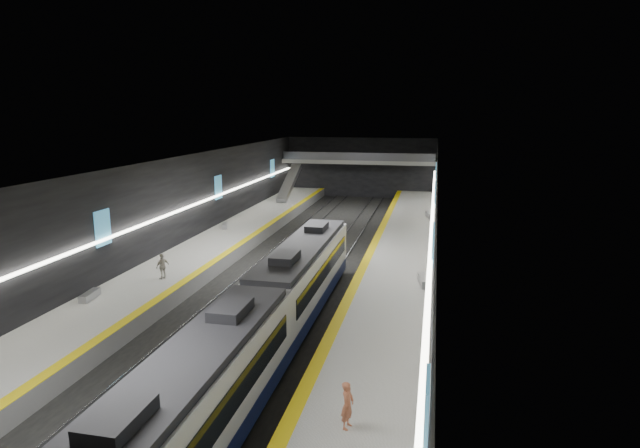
% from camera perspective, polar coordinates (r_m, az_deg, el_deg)
% --- Properties ---
extents(ground, '(70.00, 70.00, 0.00)m').
position_cam_1_polar(ground, '(39.44, -2.83, -5.01)').
color(ground, black).
rests_on(ground, ground).
extents(ceiling, '(20.00, 70.00, 0.04)m').
position_cam_1_polar(ceiling, '(37.88, -2.95, 6.64)').
color(ceiling, beige).
rests_on(ceiling, wall_left).
extents(wall_left, '(0.04, 70.00, 8.00)m').
position_cam_1_polar(wall_left, '(42.15, -16.13, 1.24)').
color(wall_left, black).
rests_on(wall_left, ground).
extents(wall_right, '(0.04, 70.00, 8.00)m').
position_cam_1_polar(wall_right, '(37.17, 12.17, 0.04)').
color(wall_right, black).
rests_on(wall_right, ground).
extents(wall_back, '(20.00, 0.04, 8.00)m').
position_cam_1_polar(wall_back, '(72.47, 4.36, 6.02)').
color(wall_back, black).
rests_on(wall_back, ground).
extents(platform_left, '(5.00, 70.00, 1.00)m').
position_cam_1_polar(platform_left, '(41.82, -12.83, -3.60)').
color(platform_left, slate).
rests_on(platform_left, ground).
extents(tile_surface_left, '(5.00, 70.00, 0.02)m').
position_cam_1_polar(tile_surface_left, '(41.69, -12.86, -2.92)').
color(tile_surface_left, '#9D9D99').
rests_on(tile_surface_left, platform_left).
extents(tactile_strip_left, '(0.60, 70.00, 0.02)m').
position_cam_1_polar(tactile_strip_left, '(40.82, -10.06, -3.11)').
color(tactile_strip_left, yellow).
rests_on(tactile_strip_left, platform_left).
extents(platform_right, '(5.00, 70.00, 1.00)m').
position_cam_1_polar(platform_right, '(38.11, 8.16, -4.95)').
color(platform_right, slate).
rests_on(platform_right, ground).
extents(tile_surface_right, '(5.00, 70.00, 0.02)m').
position_cam_1_polar(tile_surface_right, '(37.97, 8.19, -4.21)').
color(tile_surface_right, '#9D9D99').
rests_on(tile_surface_right, platform_right).
extents(tactile_strip_right, '(0.60, 70.00, 0.02)m').
position_cam_1_polar(tactile_strip_right, '(38.16, 4.89, -4.03)').
color(tactile_strip_right, yellow).
rests_on(tactile_strip_right, platform_right).
extents(rails, '(6.52, 70.00, 0.12)m').
position_cam_1_polar(rails, '(39.42, -2.83, -4.93)').
color(rails, gray).
rests_on(rails, ground).
extents(train, '(2.69, 30.04, 3.60)m').
position_cam_1_polar(train, '(24.79, -6.12, -10.22)').
color(train, '#10183C').
rests_on(train, ground).
extents(ad_posters, '(19.94, 53.50, 2.20)m').
position_cam_1_polar(ad_posters, '(39.31, -2.52, 1.69)').
color(ad_posters, teal).
rests_on(ad_posters, wall_left).
extents(cove_light_left, '(0.25, 68.60, 0.12)m').
position_cam_1_polar(cove_light_left, '(42.09, -15.88, 0.96)').
color(cove_light_left, white).
rests_on(cove_light_left, wall_left).
extents(cove_light_right, '(0.25, 68.60, 0.12)m').
position_cam_1_polar(cove_light_right, '(37.21, 11.85, -0.25)').
color(cove_light_right, white).
rests_on(cove_light_right, wall_right).
extents(mezzanine_bridge, '(20.00, 3.00, 1.50)m').
position_cam_1_polar(mezzanine_bridge, '(70.32, 4.14, 6.69)').
color(mezzanine_bridge, gray).
rests_on(mezzanine_bridge, wall_left).
extents(escalator, '(1.20, 7.50, 3.92)m').
position_cam_1_polar(escalator, '(65.34, -3.31, 4.41)').
color(escalator, '#99999E').
rests_on(escalator, platform_left).
extents(bench_left_near, '(0.68, 1.74, 0.42)m').
position_cam_1_polar(bench_left_near, '(33.42, -23.34, -7.02)').
color(bench_left_near, '#99999E').
rests_on(bench_left_near, platform_left).
extents(bench_left_far, '(1.04, 1.72, 0.41)m').
position_cam_1_polar(bench_left_far, '(49.69, -10.15, -0.17)').
color(bench_left_far, '#99999E').
rests_on(bench_left_far, platform_left).
extents(bench_right_near, '(0.89, 2.13, 0.51)m').
position_cam_1_polar(bench_right_near, '(33.77, 11.07, -5.95)').
color(bench_right_near, '#99999E').
rests_on(bench_right_near, platform_right).
extents(bench_right_far, '(0.95, 2.13, 0.50)m').
position_cam_1_polar(bench_right_far, '(54.90, 11.63, 0.97)').
color(bench_right_far, '#99999E').
rests_on(bench_right_far, platform_right).
extents(passenger_right_a, '(0.53, 0.68, 1.66)m').
position_cam_1_polar(passenger_right_a, '(18.99, 2.95, -18.79)').
color(passenger_right_a, '#CC704C').
rests_on(passenger_right_a, platform_right).
extents(passenger_left_a, '(0.74, 1.06, 1.67)m').
position_cam_1_polar(passenger_left_a, '(35.48, -16.45, -4.37)').
color(passenger_left_a, '#BBB5AB').
rests_on(passenger_left_a, platform_left).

